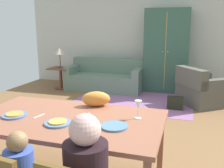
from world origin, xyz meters
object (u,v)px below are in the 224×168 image
(dining_table, at_px, (67,123))
(couch, at_px, (105,78))
(side_table, at_px, (61,75))
(armchair, at_px, (201,90))
(table_lamp, at_px, (60,52))
(plate_near_man, at_px, (15,115))
(armoire, at_px, (166,51))
(wine_glass, at_px, (138,106))
(plate_near_child, at_px, (58,123))
(cat, at_px, (96,99))
(handbag, at_px, (175,103))
(plate_near_woman, at_px, (114,126))

(dining_table, distance_m, couch, 4.23)
(couch, xyz_separation_m, side_table, (-1.18, -0.26, 0.08))
(armchair, xyz_separation_m, table_lamp, (-3.59, 0.43, 0.69))
(plate_near_man, distance_m, table_lamp, 4.28)
(armoire, relative_size, table_lamp, 3.89)
(dining_table, bearing_deg, couch, 103.41)
(wine_glass, distance_m, side_table, 4.66)
(plate_near_child, xyz_separation_m, side_table, (-2.15, 4.01, -0.39))
(armchair, distance_m, side_table, 3.62)
(cat, bearing_deg, plate_near_child, -123.21)
(wine_glass, bearing_deg, side_table, 127.86)
(table_lamp, bearing_deg, plate_near_child, -61.80)
(armchair, xyz_separation_m, handbag, (-0.51, -0.47, -0.19))
(plate_near_man, bearing_deg, table_lamp, 112.37)
(plate_near_child, distance_m, side_table, 4.57)
(wine_glass, relative_size, cat, 0.58)
(couch, distance_m, handbag, 2.24)
(plate_near_man, bearing_deg, dining_table, 12.87)
(plate_near_woman, distance_m, side_table, 4.77)
(cat, bearing_deg, table_lamp, 104.56)
(armoire, height_order, side_table, armoire)
(dining_table, height_order, plate_near_child, plate_near_child)
(cat, bearing_deg, plate_near_woman, -74.72)
(plate_near_woman, height_order, cat, cat)
(dining_table, bearing_deg, plate_near_man, -167.13)
(dining_table, bearing_deg, armchair, 67.10)
(plate_near_man, bearing_deg, plate_near_child, -6.52)
(plate_near_woman, xyz_separation_m, side_table, (-2.68, 3.93, -0.39))
(table_lamp, distance_m, handbag, 3.33)
(dining_table, xyz_separation_m, table_lamp, (-2.15, 3.83, 0.31))
(plate_near_woman, bearing_deg, cat, 124.87)
(plate_near_man, distance_m, cat, 0.88)
(armchair, height_order, side_table, armchair)
(wine_glass, bearing_deg, couch, 113.03)
(plate_near_man, xyz_separation_m, handbag, (1.46, 3.05, -0.64))
(plate_near_woman, bearing_deg, plate_near_child, -171.34)
(plate_near_woman, xyz_separation_m, cat, (-0.38, 0.54, 0.08))
(plate_near_woman, height_order, table_lamp, table_lamp)
(plate_near_man, height_order, handbag, plate_near_man)
(handbag, bearing_deg, plate_near_woman, -97.60)
(plate_near_child, height_order, side_table, plate_near_child)
(wine_glass, height_order, table_lamp, table_lamp)
(table_lamp, bearing_deg, dining_table, -60.69)
(plate_near_man, relative_size, wine_glass, 1.34)
(plate_near_man, relative_size, handbag, 0.78)
(plate_near_man, bearing_deg, armchair, 60.87)
(dining_table, relative_size, armchair, 1.59)
(cat, bearing_deg, side_table, 104.56)
(plate_near_child, height_order, armchair, armchair)
(plate_near_child, height_order, cat, cat)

